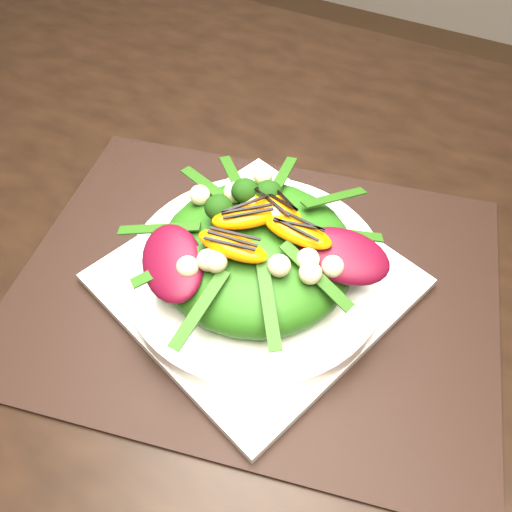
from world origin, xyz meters
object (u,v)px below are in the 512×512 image
at_px(placemat, 256,284).
at_px(lettuce_mound, 256,253).
at_px(salad_bowl, 256,272).
at_px(dining_table, 179,195).
at_px(plate_base, 256,280).
at_px(orange_segment, 272,210).

bearing_deg(placemat, lettuce_mound, 0.00).
bearing_deg(lettuce_mound, salad_bowl, 135.00).
bearing_deg(salad_bowl, dining_table, 149.40).
relative_size(dining_table, plate_base, 6.21).
relative_size(dining_table, salad_bowl, 6.22).
relative_size(salad_bowl, orange_segment, 4.00).
bearing_deg(plate_base, placemat, -135.00).
bearing_deg(salad_bowl, lettuce_mound, -45.00).
bearing_deg(dining_table, placemat, -30.60).
bearing_deg(dining_table, salad_bowl, -30.60).
bearing_deg(placemat, dining_table, 149.40).
distance_m(dining_table, orange_segment, 0.21).
height_order(placemat, plate_base, plate_base).
distance_m(dining_table, plate_base, 0.18).
bearing_deg(plate_base, lettuce_mound, -45.00).
height_order(plate_base, lettuce_mound, lettuce_mound).
xyz_separation_m(plate_base, orange_segment, (0.00, 0.02, 0.08)).
xyz_separation_m(plate_base, lettuce_mound, (0.00, -0.00, 0.04)).
height_order(plate_base, orange_segment, orange_segment).
relative_size(placemat, plate_base, 1.87).
xyz_separation_m(dining_table, orange_segment, (0.16, -0.07, 0.11)).
height_order(placemat, salad_bowl, salad_bowl).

